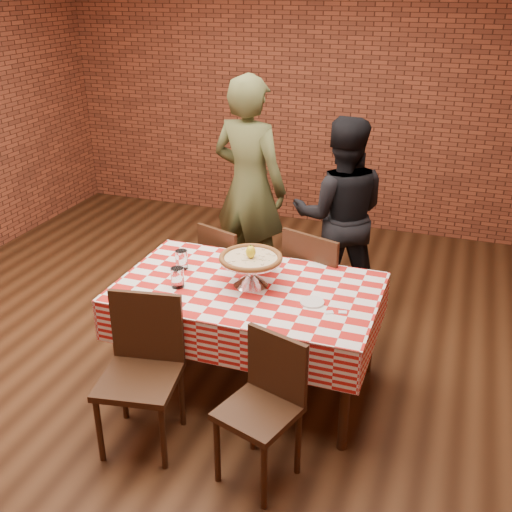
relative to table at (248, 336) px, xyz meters
name	(u,v)px	position (x,y,z in m)	size (l,w,h in m)	color
ground	(191,356)	(-0.51, 0.16, -0.38)	(6.00, 6.00, 0.00)	black
back_wall	(304,92)	(-0.51, 3.16, 1.08)	(5.50, 5.50, 0.00)	brown
table	(248,336)	(0.00, 0.00, 0.00)	(1.66, 1.00, 0.75)	#341D0E
tablecloth	(248,305)	(0.00, 0.00, 0.24)	(1.70, 1.03, 0.29)	red
pizza_stand	(251,272)	(0.01, 0.03, 0.47)	(0.41, 0.41, 0.18)	silver
pizza	(251,259)	(0.01, 0.03, 0.57)	(0.41, 0.41, 0.03)	beige
lemon	(251,252)	(0.01, 0.03, 0.62)	(0.06, 0.06, 0.08)	yellow
water_glass_left	(177,277)	(-0.42, -0.16, 0.45)	(0.08, 0.08, 0.13)	white
water_glass_right	(182,260)	(-0.52, 0.10, 0.45)	(0.08, 0.08, 0.13)	white
side_plate	(312,302)	(0.45, -0.08, 0.39)	(0.15, 0.15, 0.01)	white
sweetener_packet_a	(329,312)	(0.58, -0.16, 0.39)	(0.05, 0.04, 0.01)	white
sweetener_packet_b	(343,312)	(0.65, -0.13, 0.39)	(0.05, 0.04, 0.01)	white
condiment_caddy	(267,259)	(0.03, 0.28, 0.46)	(0.11, 0.09, 0.15)	silver
chair_near_left	(139,379)	(-0.39, -0.77, 0.09)	(0.44, 0.44, 0.92)	#341D0E
chair_near_right	(258,416)	(0.35, -0.80, 0.05)	(0.38, 0.38, 0.86)	#341D0E
chair_far_left	(233,272)	(-0.42, 0.77, 0.05)	(0.38, 0.38, 0.86)	#341D0E
chair_far_right	(323,284)	(0.34, 0.73, 0.10)	(0.46, 0.46, 0.94)	#341D0E
diner_olive	(249,187)	(-0.49, 1.37, 0.57)	(0.69, 0.45, 1.90)	#4A4F2B
diner_black	(340,215)	(0.31, 1.33, 0.44)	(0.79, 0.61, 1.62)	black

